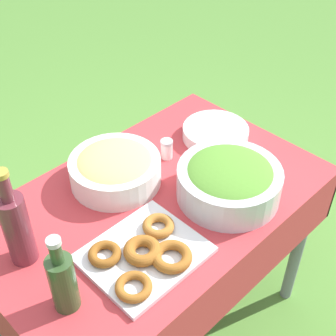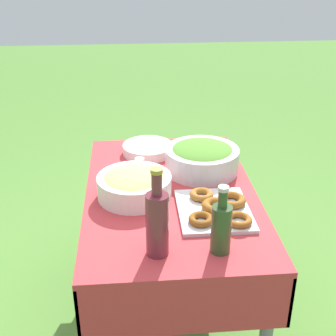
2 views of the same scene
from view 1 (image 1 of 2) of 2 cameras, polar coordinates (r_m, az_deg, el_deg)
The scene contains 9 objects.
ground_plane at distance 2.19m, azimuth -1.30°, elevation -18.43°, with size 14.00×14.00×0.00m, color #568C38.
picnic_table at distance 1.67m, azimuth -1.63°, elevation -6.64°, with size 1.19×0.74×0.77m.
salad_bowl at distance 1.56m, azimuth 7.45°, elevation -1.46°, with size 0.35×0.35×0.13m.
pasta_bowl at distance 1.62m, azimuth -6.47°, elevation 0.02°, with size 0.32×0.32×0.12m.
donut_platter at distance 1.40m, azimuth -2.83°, elevation -10.40°, with size 0.34×0.30×0.05m.
plate_stack at distance 1.85m, azimuth 5.81°, elevation 4.29°, with size 0.26×0.26×0.05m.
olive_oil_bottle at distance 1.26m, azimuth -12.72°, elevation -13.25°, with size 0.07×0.07×0.26m.
wine_bottle at distance 1.38m, azimuth -17.98°, elevation -6.80°, with size 0.08×0.08×0.33m.
salt_shaker at distance 1.73m, azimuth -0.16°, elevation 2.34°, with size 0.05×0.05×0.08m.
Camera 1 is at (-0.77, -0.85, 1.87)m, focal length 50.00 mm.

